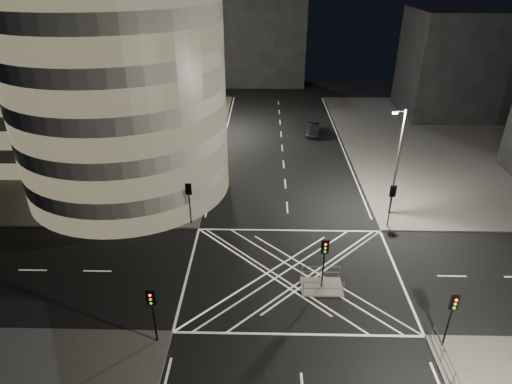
{
  "coord_description": "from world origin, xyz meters",
  "views": [
    {
      "loc": [
        -2.23,
        -25.71,
        20.88
      ],
      "look_at": [
        -2.97,
        7.52,
        3.0
      ],
      "focal_mm": 30.0,
      "sensor_mm": 36.0,
      "label": 1
    }
  ],
  "objects_px": {
    "traffic_signal_fl": "(189,196)",
    "street_lamp_right_far": "(397,160)",
    "sedan": "(313,128)",
    "traffic_signal_fr": "(392,198)",
    "traffic_signal_nr": "(452,311)",
    "street_lamp_left_near": "(189,145)",
    "street_lamp_left_far": "(211,94)",
    "traffic_signal_nl": "(152,307)",
    "central_island": "(321,287)",
    "traffic_signal_island": "(324,255)"
  },
  "relations": [
    {
      "from": "traffic_signal_fl",
      "to": "street_lamp_right_far",
      "type": "bearing_deg",
      "value": 6.88
    },
    {
      "from": "street_lamp_right_far",
      "to": "sedan",
      "type": "distance_m",
      "value": 22.28
    },
    {
      "from": "traffic_signal_fr",
      "to": "traffic_signal_nr",
      "type": "xyz_separation_m",
      "value": [
        0.0,
        -13.6,
        0.0
      ]
    },
    {
      "from": "street_lamp_left_near",
      "to": "street_lamp_left_far",
      "type": "bearing_deg",
      "value": 90.0
    },
    {
      "from": "traffic_signal_fl",
      "to": "traffic_signal_nr",
      "type": "distance_m",
      "value": 22.24
    },
    {
      "from": "traffic_signal_nl",
      "to": "traffic_signal_nr",
      "type": "height_order",
      "value": "same"
    },
    {
      "from": "traffic_signal_fl",
      "to": "traffic_signal_nr",
      "type": "relative_size",
      "value": 1.0
    },
    {
      "from": "traffic_signal_nr",
      "to": "central_island",
      "type": "bearing_deg",
      "value": 142.07
    },
    {
      "from": "traffic_signal_fr",
      "to": "street_lamp_left_far",
      "type": "relative_size",
      "value": 0.4
    },
    {
      "from": "street_lamp_left_near",
      "to": "street_lamp_right_far",
      "type": "bearing_deg",
      "value": -9.03
    },
    {
      "from": "traffic_signal_nl",
      "to": "street_lamp_right_far",
      "type": "distance_m",
      "value": 24.27
    },
    {
      "from": "central_island",
      "to": "street_lamp_left_near",
      "type": "height_order",
      "value": "street_lamp_left_near"
    },
    {
      "from": "traffic_signal_fr",
      "to": "street_lamp_left_far",
      "type": "distance_m",
      "value": 29.63
    },
    {
      "from": "traffic_signal_fl",
      "to": "traffic_signal_island",
      "type": "xyz_separation_m",
      "value": [
        10.8,
        -8.3,
        0.0
      ]
    },
    {
      "from": "traffic_signal_nl",
      "to": "traffic_signal_island",
      "type": "xyz_separation_m",
      "value": [
        10.8,
        5.3,
        0.0
      ]
    },
    {
      "from": "traffic_signal_fl",
      "to": "traffic_signal_nl",
      "type": "xyz_separation_m",
      "value": [
        0.0,
        -13.6,
        0.0
      ]
    },
    {
      "from": "street_lamp_left_far",
      "to": "sedan",
      "type": "distance_m",
      "value": 14.55
    },
    {
      "from": "traffic_signal_nl",
      "to": "street_lamp_left_far",
      "type": "bearing_deg",
      "value": 90.99
    },
    {
      "from": "street_lamp_left_far",
      "to": "street_lamp_right_far",
      "type": "xyz_separation_m",
      "value": [
        18.87,
        -21.0,
        0.0
      ]
    },
    {
      "from": "traffic_signal_nr",
      "to": "street_lamp_left_far",
      "type": "bearing_deg",
      "value": 116.36
    },
    {
      "from": "traffic_signal_island",
      "to": "street_lamp_left_far",
      "type": "bearing_deg",
      "value": 109.95
    },
    {
      "from": "sedan",
      "to": "traffic_signal_island",
      "type": "bearing_deg",
      "value": 91.95
    },
    {
      "from": "street_lamp_left_near",
      "to": "traffic_signal_nr",
      "type": "bearing_deg",
      "value": -45.87
    },
    {
      "from": "traffic_signal_nl",
      "to": "sedan",
      "type": "xyz_separation_m",
      "value": [
        13.12,
        36.97,
        -2.11
      ]
    },
    {
      "from": "central_island",
      "to": "sedan",
      "type": "bearing_deg",
      "value": 85.8
    },
    {
      "from": "traffic_signal_nr",
      "to": "sedan",
      "type": "bearing_deg",
      "value": 96.9
    },
    {
      "from": "street_lamp_right_far",
      "to": "sedan",
      "type": "relative_size",
      "value": 2.04
    },
    {
      "from": "street_lamp_right_far",
      "to": "traffic_signal_island",
      "type": "bearing_deg",
      "value": -125.3
    },
    {
      "from": "traffic_signal_fl",
      "to": "traffic_signal_nr",
      "type": "bearing_deg",
      "value": -37.69
    },
    {
      "from": "traffic_signal_fl",
      "to": "street_lamp_left_far",
      "type": "bearing_deg",
      "value": 91.57
    },
    {
      "from": "traffic_signal_nr",
      "to": "traffic_signal_island",
      "type": "xyz_separation_m",
      "value": [
        -6.8,
        5.3,
        0.0
      ]
    },
    {
      "from": "street_lamp_left_near",
      "to": "sedan",
      "type": "relative_size",
      "value": 2.04
    },
    {
      "from": "sedan",
      "to": "traffic_signal_nl",
      "type": "bearing_deg",
      "value": 76.61
    },
    {
      "from": "central_island",
      "to": "street_lamp_left_near",
      "type": "xyz_separation_m",
      "value": [
        -11.44,
        13.5,
        5.47
      ]
    },
    {
      "from": "central_island",
      "to": "traffic_signal_fr",
      "type": "xyz_separation_m",
      "value": [
        6.8,
        8.3,
        2.84
      ]
    },
    {
      "from": "traffic_signal_fr",
      "to": "street_lamp_left_far",
      "type": "height_order",
      "value": "street_lamp_left_far"
    },
    {
      "from": "traffic_signal_nr",
      "to": "traffic_signal_fr",
      "type": "bearing_deg",
      "value": 90.0
    },
    {
      "from": "traffic_signal_fr",
      "to": "central_island",
      "type": "bearing_deg",
      "value": -129.33
    },
    {
      "from": "traffic_signal_nr",
      "to": "street_lamp_left_near",
      "type": "distance_m",
      "value": 26.32
    },
    {
      "from": "central_island",
      "to": "traffic_signal_fl",
      "type": "relative_size",
      "value": 0.75
    },
    {
      "from": "traffic_signal_fr",
      "to": "traffic_signal_nr",
      "type": "bearing_deg",
      "value": -90.0
    },
    {
      "from": "central_island",
      "to": "traffic_signal_fr",
      "type": "distance_m",
      "value": 11.1
    },
    {
      "from": "traffic_signal_fl",
      "to": "traffic_signal_nl",
      "type": "height_order",
      "value": "same"
    },
    {
      "from": "street_lamp_right_far",
      "to": "traffic_signal_fr",
      "type": "bearing_deg",
      "value": -106.11
    },
    {
      "from": "street_lamp_left_near",
      "to": "street_lamp_right_far",
      "type": "height_order",
      "value": "same"
    },
    {
      "from": "traffic_signal_nr",
      "to": "street_lamp_left_near",
      "type": "bearing_deg",
      "value": 134.13
    },
    {
      "from": "central_island",
      "to": "traffic_signal_nl",
      "type": "height_order",
      "value": "traffic_signal_nl"
    },
    {
      "from": "street_lamp_left_near",
      "to": "street_lamp_right_far",
      "type": "distance_m",
      "value": 19.11
    },
    {
      "from": "traffic_signal_nr",
      "to": "street_lamp_left_far",
      "type": "xyz_separation_m",
      "value": [
        -18.24,
        36.8,
        2.63
      ]
    },
    {
      "from": "street_lamp_left_far",
      "to": "street_lamp_right_far",
      "type": "relative_size",
      "value": 1.0
    }
  ]
}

